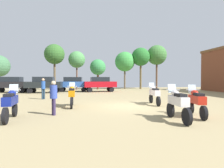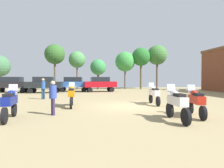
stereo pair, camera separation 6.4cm
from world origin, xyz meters
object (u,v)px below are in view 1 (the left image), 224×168
person_2 (54,95)px  tree_4 (141,57)px  motorcycle_4 (11,103)px  car_2 (44,84)px  person_1 (43,87)px  tree_7 (98,67)px  tree_5 (77,60)px  motorcycle_8 (197,101)px  motorcycle_6 (72,95)px  tree_1 (125,62)px  car_3 (12,83)px  car_4 (73,83)px  car_1 (100,83)px  motorcycle_3 (178,103)px  tree_6 (157,55)px  motorcycle_5 (154,94)px  tree_2 (54,55)px

person_2 → tree_4: 25.02m
motorcycle_4 → tree_4: size_ratio=0.31×
car_2 → person_1: 7.70m
tree_7 → tree_5: bearing=-177.2°
person_2 → tree_7: bearing=-32.9°
motorcycle_8 → person_1: bearing=146.7°
person_1 → tree_5: size_ratio=0.28×
motorcycle_6 → tree_1: (7.35, 19.90, 3.99)m
car_3 → car_4: size_ratio=0.98×
car_4 → person_2: (0.37, -16.92, -0.22)m
car_4 → person_2: 16.93m
car_4 → tree_1: size_ratio=0.68×
motorcycle_8 → tree_1: size_ratio=0.33×
motorcycle_4 → car_4: car_4 is taller
car_1 → tree_5: bearing=22.5°
tree_7 → tree_1: bearing=4.7°
motorcycle_3 → person_2: bearing=163.1°
motorcycle_4 → tree_6: size_ratio=0.28×
motorcycle_5 → tree_7: (-2.75, 19.16, 2.96)m
person_1 → tree_1: 18.58m
car_1 → car_4: (-3.62, 0.89, 0.00)m
car_2 → tree_2: size_ratio=0.60×
car_1 → tree_5: tree_5 is taller
car_1 → tree_1: (4.73, 6.44, 3.55)m
motorcycle_3 → motorcycle_5: bearing=83.6°
motorcycle_6 → tree_6: tree_6 is taller
motorcycle_8 → tree_7: bearing=109.2°
car_3 → person_2: car_3 is taller
motorcycle_3 → person_2: size_ratio=1.35×
car_3 → person_1: (5.87, -8.75, -0.13)m
motorcycle_8 → tree_2: size_ratio=0.29×
car_2 → motorcycle_4: bearing=-171.1°
car_2 → person_1: bearing=-166.8°
tree_1 → tree_2: size_ratio=0.89×
tree_1 → car_3: bearing=-158.3°
car_4 → tree_4: size_ratio=0.61×
person_1 → tree_5: (2.01, 14.58, 3.86)m
motorcycle_3 → car_4: car_4 is taller
motorcycle_8 → car_1: (-3.26, 17.26, 0.46)m
tree_5 → car_3: bearing=-143.5°
motorcycle_3 → tree_4: tree_4 is taller
motorcycle_5 → car_4: 15.40m
motorcycle_3 → tree_7: 24.26m
tree_4 → person_2: bearing=-115.8°
car_4 → car_2: bearing=124.1°
motorcycle_6 → tree_6: (13.22, 20.19, 5.24)m
tree_6 → tree_1: bearing=-177.2°
motorcycle_3 → motorcycle_8: size_ratio=1.05×
motorcycle_3 → person_2: person_2 is taller
person_2 → tree_5: 22.28m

